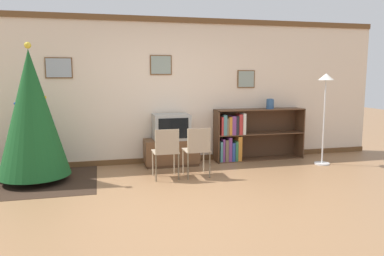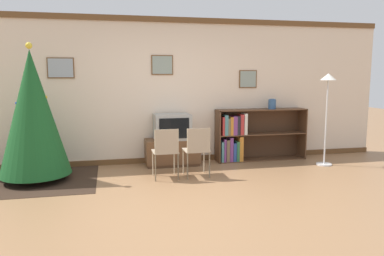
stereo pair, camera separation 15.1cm
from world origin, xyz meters
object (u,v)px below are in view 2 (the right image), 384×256
television (172,127)px  folding_chair_right (197,149)px  christmas_tree (33,113)px  folding_chair_left (166,150)px  tv_console (172,152)px  vase (272,104)px  standing_lamp (327,95)px  bookshelf (245,136)px

television → folding_chair_right: 0.98m
christmas_tree → folding_chair_left: 2.12m
folding_chair_left → folding_chair_right: same height
folding_chair_left → tv_console: bearing=74.3°
christmas_tree → vase: christmas_tree is taller
christmas_tree → folding_chair_left: size_ratio=2.60×
folding_chair_left → folding_chair_right: bearing=0.0°
tv_console → folding_chair_right: folding_chair_right is taller
christmas_tree → standing_lamp: christmas_tree is taller
tv_console → vase: vase is taller
tv_console → folding_chair_left: bearing=-105.7°
folding_chair_right → bookshelf: bookshelf is taller
christmas_tree → folding_chair_left: bearing=-10.1°
christmas_tree → vase: (4.24, 0.61, 0.03)m
folding_chair_right → television: bearing=105.7°
television → folding_chair_right: television is taller
television → folding_chair_right: (0.26, -0.91, -0.24)m
tv_console → bookshelf: size_ratio=0.55×
tv_console → television: size_ratio=1.51×
folding_chair_right → vase: bearing=29.4°
television → standing_lamp: (2.74, -0.61, 0.57)m
tv_console → television: television is taller
folding_chair_right → tv_console: bearing=105.7°
television → tv_console: bearing=90.0°
bookshelf → vase: (0.54, -0.01, 0.61)m
television → standing_lamp: 2.87m
folding_chair_right → bookshelf: (1.18, 0.98, 0.01)m
folding_chair_left → standing_lamp: size_ratio=0.49×
standing_lamp → christmas_tree: bearing=179.4°
television → folding_chair_left: size_ratio=0.80×
christmas_tree → standing_lamp: bearing=-0.6°
television → folding_chair_left: bearing=-105.7°
christmas_tree → vase: 4.28m
folding_chair_right → vase: size_ratio=4.22×
standing_lamp → bookshelf: bearing=152.7°
folding_chair_left → vase: bearing=23.5°
christmas_tree → folding_chair_left: (2.00, -0.36, -0.60)m
television → folding_chair_left: 0.98m
standing_lamp → tv_console: bearing=167.5°
television → vase: (1.98, 0.06, 0.38)m
tv_console → bookshelf: bearing=2.6°
tv_console → bookshelf: bookshelf is taller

